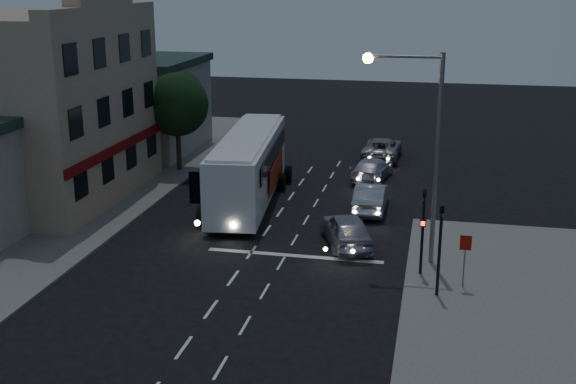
% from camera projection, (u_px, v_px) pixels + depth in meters
% --- Properties ---
extents(ground, '(120.00, 120.00, 0.00)m').
position_uv_depth(ground, '(240.00, 269.00, 30.88)').
color(ground, black).
extents(sidewalk_near, '(12.00, 24.00, 0.12)m').
position_uv_depth(sidewalk_near, '(576.00, 342.00, 24.54)').
color(sidewalk_near, slate).
rests_on(sidewalk_near, ground).
extents(sidewalk_far, '(12.00, 50.00, 0.12)m').
position_uv_depth(sidewalk_far, '(57.00, 196.00, 40.93)').
color(sidewalk_far, slate).
rests_on(sidewalk_far, ground).
extents(road_markings, '(8.00, 30.55, 0.01)m').
position_uv_depth(road_markings, '(285.00, 244.00, 33.72)').
color(road_markings, silver).
rests_on(road_markings, ground).
extents(tour_bus, '(3.87, 12.72, 3.84)m').
position_uv_depth(tour_bus, '(249.00, 165.00, 39.61)').
color(tour_bus, white).
rests_on(tour_bus, ground).
extents(car_suv, '(3.25, 4.88, 1.55)m').
position_uv_depth(car_suv, '(346.00, 230.00, 33.41)').
color(car_suv, '#A4A4B9').
rests_on(car_suv, ground).
extents(car_sedan_a, '(1.63, 4.57, 1.50)m').
position_uv_depth(car_sedan_a, '(371.00, 197.00, 38.38)').
color(car_sedan_a, '#BABCC5').
rests_on(car_sedan_a, ground).
extents(car_sedan_b, '(2.52, 4.85, 1.34)m').
position_uv_depth(car_sedan_b, '(372.00, 169.00, 44.47)').
color(car_sedan_b, silver).
rests_on(car_sedan_b, ground).
extents(car_sedan_c, '(2.54, 5.28, 1.45)m').
position_uv_depth(car_sedan_c, '(382.00, 148.00, 49.55)').
color(car_sedan_c, '#959596').
rests_on(car_sedan_c, ground).
extents(traffic_signal_main, '(0.25, 0.35, 4.10)m').
position_uv_depth(traffic_signal_main, '(423.00, 222.00, 29.41)').
color(traffic_signal_main, black).
rests_on(traffic_signal_main, sidewalk_near).
extents(traffic_signal_side, '(0.18, 0.15, 4.10)m').
position_uv_depth(traffic_signal_side, '(440.00, 239.00, 27.42)').
color(traffic_signal_side, black).
rests_on(traffic_signal_side, sidewalk_near).
extents(regulatory_sign, '(0.45, 0.12, 2.20)m').
position_uv_depth(regulatory_sign, '(465.00, 253.00, 28.36)').
color(regulatory_sign, slate).
rests_on(regulatory_sign, sidewalk_near).
extents(streetlight, '(3.32, 0.44, 9.00)m').
position_uv_depth(streetlight, '(422.00, 135.00, 29.85)').
color(streetlight, slate).
rests_on(streetlight, sidewalk_near).
extents(main_building, '(10.12, 12.00, 11.00)m').
position_uv_depth(main_building, '(32.00, 107.00, 39.67)').
color(main_building, tan).
rests_on(main_building, sidewalk_far).
extents(low_building_north, '(9.40, 9.40, 6.50)m').
position_uv_depth(low_building_north, '(131.00, 103.00, 51.34)').
color(low_building_north, '#B1AFAB').
rests_on(low_building_north, sidewalk_far).
extents(street_tree, '(4.00, 4.00, 6.20)m').
position_uv_depth(street_tree, '(177.00, 102.00, 45.31)').
color(street_tree, black).
rests_on(street_tree, sidewalk_far).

